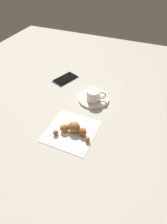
{
  "coord_description": "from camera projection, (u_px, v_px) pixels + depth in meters",
  "views": [
    {
      "loc": [
        -0.56,
        -0.21,
        0.58
      ],
      "look_at": [
        0.0,
        0.02,
        0.01
      ],
      "focal_mm": 30.11,
      "sensor_mm": 36.0,
      "label": 1
    }
  ],
  "objects": [
    {
      "name": "ground_plane",
      "position": [
        87.0,
        116.0,
        0.83
      ],
      "size": [
        1.8,
        1.8,
        0.0
      ],
      "primitive_type": "plane",
      "color": "#AEA797"
    },
    {
      "name": "saucer",
      "position": [
        94.0,
        99.0,
        0.91
      ],
      "size": [
        0.15,
        0.15,
        0.01
      ],
      "primitive_type": "cylinder",
      "color": "silver",
      "rests_on": "ground"
    },
    {
      "name": "espresso_cup",
      "position": [
        94.0,
        95.0,
        0.88
      ],
      "size": [
        0.06,
        0.09,
        0.05
      ],
      "color": "silver",
      "rests_on": "saucer"
    },
    {
      "name": "teaspoon",
      "position": [
        93.0,
        96.0,
        0.91
      ],
      "size": [
        0.13,
        0.09,
        0.01
      ],
      "color": "silver",
      "rests_on": "saucer"
    },
    {
      "name": "sugar_packet",
      "position": [
        99.0,
        95.0,
        0.92
      ],
      "size": [
        0.03,
        0.06,
        0.01
      ],
      "primitive_type": "cube",
      "rotation": [
        0.0,
        0.0,
        7.6
      ],
      "color": "white",
      "rests_on": "saucer"
    },
    {
      "name": "napkin",
      "position": [
        71.0,
        131.0,
        0.76
      ],
      "size": [
        0.2,
        0.2,
        0.0
      ],
      "primitive_type": "cube",
      "rotation": [
        0.0,
        0.0,
        -0.02
      ],
      "color": "silver",
      "rests_on": "ground"
    },
    {
      "name": "croissant",
      "position": [
        73.0,
        129.0,
        0.74
      ],
      "size": [
        0.08,
        0.16,
        0.05
      ],
      "color": "#975516",
      "rests_on": "napkin"
    },
    {
      "name": "cell_phone",
      "position": [
        65.0,
        79.0,
        1.04
      ],
      "size": [
        0.15,
        0.12,
        0.01
      ],
      "color": "black",
      "rests_on": "ground"
    }
  ]
}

